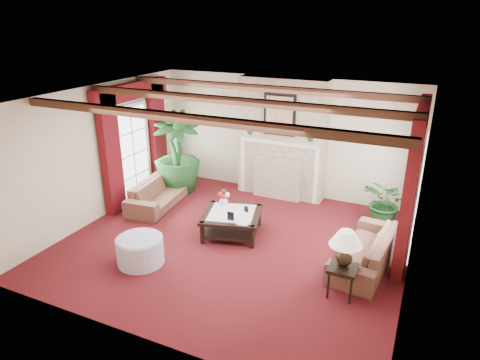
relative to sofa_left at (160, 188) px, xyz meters
The scene contains 23 objects.
floor 2.44m from the sofa_left, 22.30° to the right, with size 6.00×6.00×0.00m, color #400B0D.
ceiling 3.35m from the sofa_left, 22.30° to the right, with size 6.00×6.00×0.00m, color white.
back_wall 3.05m from the sofa_left, 39.38° to the left, with size 6.00×0.02×2.70m, color beige.
left_wall 1.54m from the sofa_left, 129.88° to the right, with size 0.02×5.50×2.70m, color beige.
right_wall 5.40m from the sofa_left, ahead, with size 0.02×5.50×2.70m, color beige.
ceiling_beams 3.31m from the sofa_left, 22.30° to the right, with size 6.00×3.00×0.12m, color #3A1F12, non-canonical shape.
fireplace 3.61m from the sofa_left, 36.17° to the left, with size 2.00×0.52×2.70m, color tan, non-canonical shape.
french_door_left 1.90m from the sofa_left, behind, with size 0.10×1.10×2.16m, color white, non-canonical shape.
french_door_right 5.49m from the sofa_left, ahead, with size 0.10×1.10×2.16m, color white, non-canonical shape.
curtains_left 2.26m from the sofa_left, behind, with size 0.20×2.40×2.55m, color #440910, non-canonical shape.
curtains_right 5.54m from the sofa_left, ahead, with size 0.20×2.40×2.55m, color #440910, non-canonical shape.
sofa_left is the anchor object (origin of this frame).
sofa_right 4.61m from the sofa_left, ahead, with size 0.80×2.02×0.77m, color #3A101E.
potted_palm 0.83m from the sofa_left, 93.53° to the left, with size 1.97×2.16×1.06m, color black.
small_plant 4.77m from the sofa_left, 11.82° to the left, with size 1.29×1.31×0.76m, color black.
coffee_table 2.14m from the sofa_left, 16.28° to the right, with size 1.07×1.07×0.44m, color black, non-canonical shape.
side_table 4.68m from the sofa_left, 20.70° to the right, with size 0.41×0.41×0.48m, color black, non-canonical shape.
ottoman 2.44m from the sofa_left, 63.49° to the right, with size 0.79×0.79×0.46m, color #A8A4BA.
table_lamp 4.70m from the sofa_left, 20.70° to the right, with size 0.48×0.48×0.61m, color black, non-canonical shape.
flower_vase 1.76m from the sofa_left, ahead, with size 0.23×0.23×0.17m, color silver.
book 2.49m from the sofa_left, 20.74° to the right, with size 0.21×0.03×0.29m, color black.
photo_frame_a 2.34m from the sofa_left, 22.37° to the right, with size 0.13×0.02×0.17m, color black, non-canonical shape.
photo_frame_b 2.33m from the sofa_left, 11.16° to the right, with size 0.09×0.02×0.12m, color black, non-canonical shape.
Camera 1 is at (3.01, -6.29, 3.95)m, focal length 32.00 mm.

